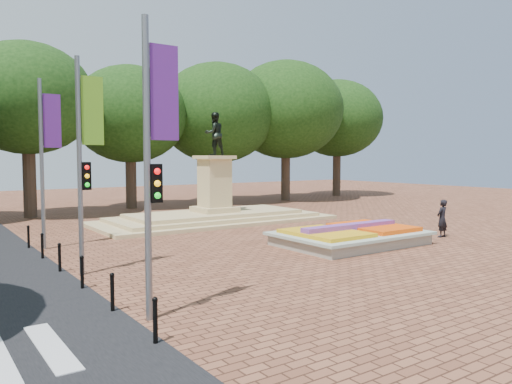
% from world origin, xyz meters
% --- Properties ---
extents(ground, '(90.00, 90.00, 0.00)m').
position_xyz_m(ground, '(0.00, 0.00, 0.00)').
color(ground, brown).
rests_on(ground, ground).
extents(flower_bed, '(6.30, 4.30, 0.91)m').
position_xyz_m(flower_bed, '(1.03, -2.00, 0.38)').
color(flower_bed, gray).
rests_on(flower_bed, ground).
extents(monument, '(14.00, 6.00, 6.40)m').
position_xyz_m(monument, '(0.00, 8.00, 0.88)').
color(monument, tan).
rests_on(monument, ground).
extents(tree_row_back, '(44.80, 8.80, 10.43)m').
position_xyz_m(tree_row_back, '(2.33, 18.00, 6.67)').
color(tree_row_back, '#3C2A20').
rests_on(tree_row_back, ground).
extents(banner_poles, '(0.88, 11.17, 7.00)m').
position_xyz_m(banner_poles, '(-10.08, -1.31, 3.88)').
color(banner_poles, slate).
rests_on(banner_poles, ground).
extents(bollard_row, '(0.12, 13.12, 0.98)m').
position_xyz_m(bollard_row, '(-10.70, -1.50, 0.53)').
color(bollard_row, black).
rests_on(bollard_row, ground).
extents(pedestrian, '(0.70, 0.51, 1.80)m').
position_xyz_m(pedestrian, '(6.03, -3.08, 0.90)').
color(pedestrian, black).
rests_on(pedestrian, ground).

